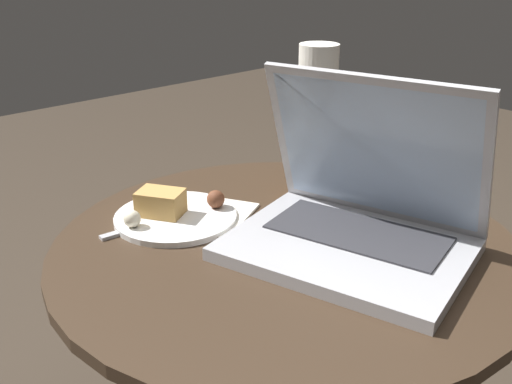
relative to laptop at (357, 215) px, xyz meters
name	(u,v)px	position (x,y,z in m)	size (l,w,h in m)	color
table	(284,327)	(-0.08, -0.06, -0.20)	(0.67, 0.67, 0.56)	#515156
napkin	(189,212)	(-0.25, -0.10, -0.05)	(0.23, 0.20, 0.00)	silver
laptop	(357,215)	(0.00, 0.00, 0.00)	(0.36, 0.31, 0.24)	#B2B2B7
beer_glass	(316,123)	(-0.16, 0.09, 0.08)	(0.06, 0.06, 0.25)	gold
snack_plate	(172,213)	(-0.25, -0.13, -0.04)	(0.19, 0.19, 0.05)	white
fork	(161,221)	(-0.25, -0.15, -0.05)	(0.03, 0.17, 0.00)	#B2B2B7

